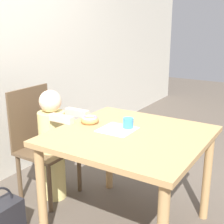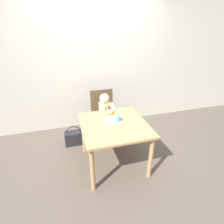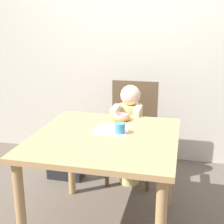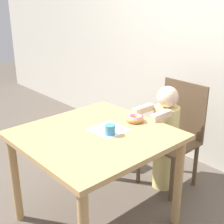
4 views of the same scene
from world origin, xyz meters
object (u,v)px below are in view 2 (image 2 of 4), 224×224
object	(u,v)px
chair	(103,114)
cup	(118,119)
handbag	(74,138)
child_figure	(105,116)
donut	(110,112)

from	to	relation	value
chair	cup	distance (m)	0.84
handbag	cup	size ratio (longest dim) A/B	5.31
child_figure	cup	distance (m)	0.72
chair	cup	xyz separation A→B (m)	(0.05, -0.78, 0.29)
donut	cup	xyz separation A→B (m)	(0.05, -0.29, 0.01)
chair	child_figure	size ratio (longest dim) A/B	0.99
handbag	cup	distance (m)	1.09
child_figure	cup	xyz separation A→B (m)	(0.05, -0.66, 0.28)
child_figure	donut	size ratio (longest dim) A/B	7.01
chair	cup	world-z (taller)	chair
chair	handbag	world-z (taller)	chair
chair	donut	xyz separation A→B (m)	(-0.00, -0.50, 0.28)
donut	cup	size ratio (longest dim) A/B	1.81
donut	handbag	size ratio (longest dim) A/B	0.34
child_figure	handbag	bearing A→B (deg)	-175.91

